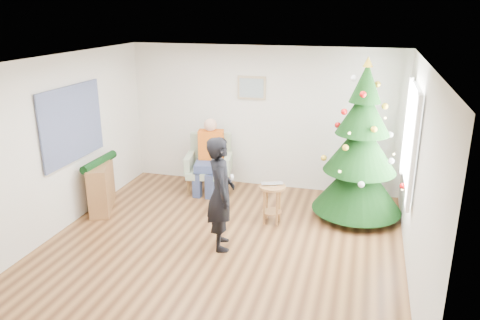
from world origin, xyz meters
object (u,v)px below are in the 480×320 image
(stool, at_px, (272,204))
(armchair, at_px, (209,171))
(standing_man, at_px, (221,194))
(console, at_px, (101,186))
(christmas_tree, at_px, (361,149))

(stool, bearing_deg, armchair, 143.41)
(armchair, relative_size, standing_man, 0.64)
(stool, height_order, console, console)
(console, bearing_deg, christmas_tree, -12.53)
(stool, distance_m, console, 2.87)
(christmas_tree, xyz_separation_m, console, (-4.12, -0.80, -0.75))
(standing_man, relative_size, console, 1.61)
(christmas_tree, distance_m, console, 4.27)
(standing_man, bearing_deg, christmas_tree, -71.01)
(stool, relative_size, standing_man, 0.38)
(christmas_tree, height_order, console, christmas_tree)
(armchair, bearing_deg, stool, -47.70)
(armchair, bearing_deg, console, -150.76)
(christmas_tree, bearing_deg, console, -169.08)
(armchair, xyz_separation_m, standing_man, (0.86, -1.98, 0.42))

